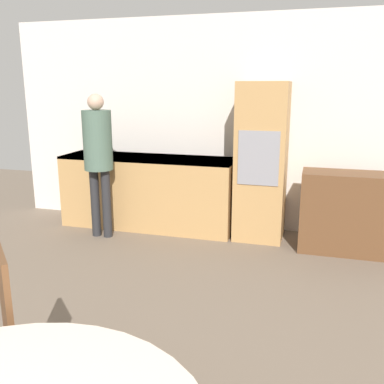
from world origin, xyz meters
name	(u,v)px	position (x,y,z in m)	size (l,w,h in m)	color
wall_back	(254,125)	(0.00, 5.57, 1.30)	(6.44, 0.05, 2.60)	silver
kitchen_counter	(148,191)	(-1.27, 5.22, 0.47)	(2.19, 0.60, 0.91)	tan
oven_unit	(261,162)	(0.15, 5.23, 0.91)	(0.56, 0.59, 1.82)	tan
sideboard	(355,213)	(1.19, 5.01, 0.44)	(1.14, 0.45, 0.88)	brown
person_standing	(98,150)	(-1.68, 4.72, 1.05)	(0.33, 0.33, 1.69)	#262628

